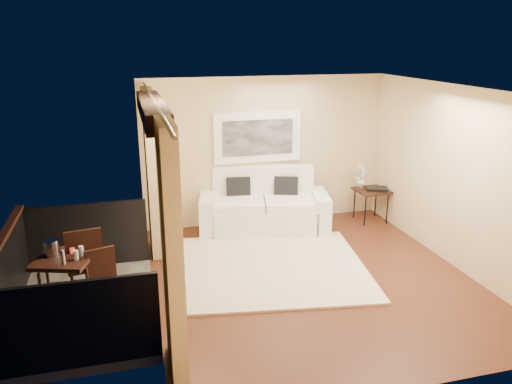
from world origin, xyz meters
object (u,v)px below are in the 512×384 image
object	(u,v)px
sofa	(264,208)
bistro_table	(65,263)
side_table	(372,192)
balcony_chair_near	(103,278)
ice_bucket	(51,248)
balcony_chair_far	(85,259)
orchid	(361,176)

from	to	relation	value
sofa	bistro_table	distance (m)	3.87
sofa	side_table	xyz separation A→B (m)	(2.07, -0.14, 0.17)
sofa	balcony_chair_near	size ratio (longest dim) A/B	2.82
side_table	ice_bucket	size ratio (longest dim) A/B	3.09
balcony_chair_far	ice_bucket	xyz separation A→B (m)	(-0.36, -0.15, 0.26)
balcony_chair_far	ice_bucket	distance (m)	0.47
orchid	bistro_table	xyz separation A→B (m)	(-5.06, -2.18, -0.18)
sofa	bistro_table	bearing A→B (deg)	-133.25
side_table	ice_bucket	xyz separation A→B (m)	(-5.38, -1.97, 0.31)
side_table	orchid	world-z (taller)	orchid
orchid	balcony_chair_far	bearing A→B (deg)	-158.27
orchid	balcony_chair_near	bearing A→B (deg)	-153.36
balcony_chair_near	ice_bucket	xyz separation A→B (m)	(-0.58, 0.23, 0.38)
bistro_table	balcony_chair_far	distance (m)	0.34
side_table	balcony_chair_far	xyz separation A→B (m)	(-5.03, -1.81, 0.05)
side_table	balcony_chair_far	world-z (taller)	balcony_chair_far
side_table	sofa	bearing A→B (deg)	176.13
side_table	orchid	bearing A→B (deg)	144.76
side_table	balcony_chair_near	distance (m)	5.28
side_table	balcony_chair_near	world-z (taller)	balcony_chair_near
orchid	ice_bucket	world-z (taller)	orchid
side_table	bistro_table	size ratio (longest dim) A/B	0.75
balcony_chair_near	ice_bucket	world-z (taller)	ice_bucket
sofa	balcony_chair_far	world-z (taller)	sofa
orchid	sofa	bearing A→B (deg)	179.45
sofa	balcony_chair_far	bearing A→B (deg)	-134.59
bistro_table	balcony_chair_near	xyz separation A→B (m)	(0.44, -0.14, -0.20)
balcony_chair_far	orchid	bearing A→B (deg)	-167.06
bistro_table	balcony_chair_far	bearing A→B (deg)	49.47
side_table	balcony_chair_near	bearing A→B (deg)	-155.37
orchid	balcony_chair_near	distance (m)	5.19
orchid	bistro_table	bearing A→B (deg)	-156.70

